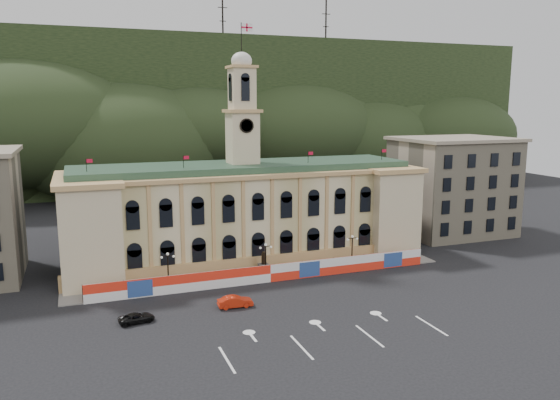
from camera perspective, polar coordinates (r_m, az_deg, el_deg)
name	(u,v)px	position (r m, az deg, el deg)	size (l,w,h in m)	color
ground	(313,321)	(65.13, 3.51, -12.48)	(260.00, 260.00, 0.00)	black
lane_markings	(332,338)	(60.97, 5.47, -14.13)	(26.00, 10.00, 0.02)	white
hill_ridge	(158,121)	(178.68, -12.67, 8.04)	(230.00, 80.00, 64.00)	black
city_hall	(244,211)	(87.80, -3.78, -1.20)	(56.20, 17.60, 37.10)	beige
side_building_right	(453,186)	(110.39, 17.58, 1.44)	(21.00, 17.00, 18.60)	tan
hoarding_fence	(271,273)	(77.88, -0.99, -7.66)	(50.00, 0.44, 2.50)	red
pavement	(264,276)	(80.63, -1.67, -7.91)	(56.00, 5.50, 0.16)	slate
statue	(264,268)	(80.52, -1.73, -7.11)	(1.40, 1.40, 3.72)	#595651
lamp_left	(168,267)	(75.88, -11.62, -6.91)	(1.96, 0.44, 5.15)	black
lamp_center	(266,257)	(79.08, -1.50, -6.01)	(1.96, 0.44, 5.15)	black
lamp_right	(352,248)	(84.50, 7.54, -5.04)	(1.96, 0.44, 5.15)	black
red_sedan	(235,302)	(68.98, -4.70, -10.54)	(4.45, 1.78, 1.44)	red
black_suv	(137,318)	(66.39, -14.76, -11.83)	(4.33, 2.51, 1.14)	black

